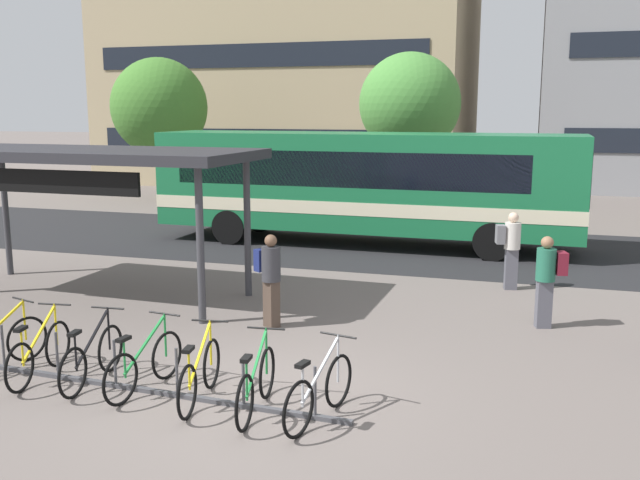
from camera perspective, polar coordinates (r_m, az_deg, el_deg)
ground at (r=9.82m, az=-4.64°, el=-12.55°), size 200.00×200.00×0.00m
bus_lane_asphalt at (r=20.22m, az=6.99°, el=-0.52°), size 80.00×7.20×0.01m
city_bus at (r=20.19m, az=3.77°, el=4.60°), size 12.07×2.77×3.20m
bike_rack at (r=10.19m, az=-13.91°, el=-11.42°), size 5.97×0.43×0.70m
parked_bicycle_yellow_1 at (r=11.04m, az=-21.80°, el=-8.52°), size 0.52×1.71×0.99m
parked_bicycle_black_2 at (r=10.59m, az=-17.97°, el=-9.08°), size 0.52×1.72×0.99m
parked_bicycle_green_3 at (r=10.13m, az=-14.03°, el=-9.78°), size 0.52×1.72×0.99m
parked_bicycle_yellow_4 at (r=9.61m, az=-9.71°, el=-10.73°), size 0.52×1.71×0.99m
parked_bicycle_green_5 at (r=9.20m, az=-5.18°, el=-11.60°), size 0.52×1.72×0.99m
parked_bicycle_silver_6 at (r=8.95m, az=-0.04°, el=-12.22°), size 0.57×1.69×0.99m
transit_shelter at (r=15.10m, az=-18.52°, el=6.28°), size 7.04×3.04×3.06m
commuter_navy_pack_0 at (r=12.55m, az=-4.08°, el=-2.75°), size 0.60×0.55×1.69m
commuter_maroon_pack_1 at (r=13.09m, az=17.96°, el=-2.74°), size 0.58×0.43×1.66m
commuter_grey_pack_2 at (r=15.68m, az=15.18°, el=-0.39°), size 0.57×0.41×1.69m
street_tree_0 at (r=30.71m, az=-12.90°, el=10.45°), size 4.01×4.01×6.00m
street_tree_1 at (r=26.35m, az=7.29°, el=10.90°), size 3.70×3.70×5.92m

